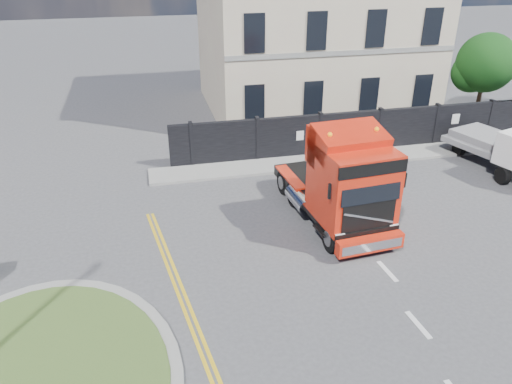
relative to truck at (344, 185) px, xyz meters
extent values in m
plane|color=#424244|center=(-2.53, -2.49, -1.65)|extent=(120.00, 120.00, 0.00)
cube|color=black|center=(3.47, 6.51, -0.65)|extent=(18.00, 0.25, 2.00)
cube|color=beige|center=(3.47, 14.01, 3.85)|extent=(12.00, 10.00, 11.00)
cylinder|color=#382619|center=(11.97, 9.51, -0.45)|extent=(0.24, 0.24, 2.40)
sphere|color=#103812|center=(11.97, 9.51, 1.55)|extent=(3.20, 3.20, 3.20)
sphere|color=#103812|center=(11.47, 9.91, 0.95)|extent=(2.20, 2.20, 2.20)
cube|color=gray|center=(3.47, 5.61, -1.59)|extent=(20.00, 1.60, 0.12)
cube|color=black|center=(-0.08, 1.03, -0.96)|extent=(2.72, 5.97, 0.41)
cube|color=red|center=(0.05, -0.58, 0.33)|extent=(2.49, 2.57, 2.58)
cube|color=red|center=(-0.03, 0.39, 1.39)|extent=(2.36, 1.01, 1.29)
cube|color=black|center=(0.14, -1.76, 0.70)|extent=(2.03, 0.22, 0.97)
cube|color=red|center=(0.16, -2.05, -1.14)|extent=(2.32, 0.51, 0.51)
cylinder|color=black|center=(-0.89, -1.39, -1.17)|extent=(0.37, 0.98, 0.96)
cylinder|color=gray|center=(-0.89, -1.39, -1.17)|extent=(0.38, 0.55, 0.53)
cylinder|color=black|center=(1.10, -1.24, -1.17)|extent=(0.37, 0.98, 0.96)
cylinder|color=gray|center=(1.10, -1.24, -1.17)|extent=(0.38, 0.55, 0.53)
cylinder|color=black|center=(-1.15, 1.87, -1.17)|extent=(0.37, 0.98, 0.96)
cylinder|color=gray|center=(-1.15, 1.87, -1.17)|extent=(0.38, 0.55, 0.53)
cylinder|color=black|center=(0.84, 2.03, -1.17)|extent=(0.37, 0.98, 0.96)
cylinder|color=gray|center=(0.84, 2.03, -1.17)|extent=(0.38, 0.55, 0.53)
cylinder|color=black|center=(-1.24, 2.97, -1.17)|extent=(0.37, 0.98, 0.96)
cylinder|color=gray|center=(-1.24, 2.97, -1.17)|extent=(0.38, 0.55, 0.53)
cylinder|color=black|center=(0.75, 3.13, -1.17)|extent=(0.37, 0.98, 0.96)
cylinder|color=gray|center=(0.75, 3.13, -1.17)|extent=(0.38, 0.55, 0.53)
cube|color=slate|center=(8.91, 3.35, -0.91)|extent=(3.36, 5.41, 0.26)
cylinder|color=black|center=(7.91, 1.77, -1.28)|extent=(0.26, 0.74, 0.74)
cylinder|color=black|center=(7.91, 4.93, -1.28)|extent=(0.26, 0.74, 0.74)
cylinder|color=black|center=(9.91, 4.93, -1.28)|extent=(0.26, 0.74, 0.74)
camera|label=1|loc=(-6.40, -14.31, 7.53)|focal=35.00mm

